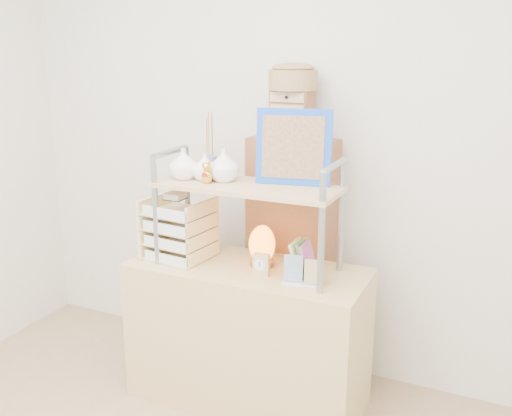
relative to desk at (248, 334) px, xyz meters
The scene contains 10 objects.
room_shell 1.55m from the desk, 90.00° to the right, with size 3.42×3.41×2.61m.
desk is the anchor object (origin of this frame).
cabinet 0.49m from the desk, 76.13° to the left, with size 0.45×0.24×1.35m, color brown.
hutch 0.82m from the desk, 167.55° to the left, with size 0.90×0.34×0.78m.
letter_tray 0.64m from the desk, behind, with size 0.31×0.30×0.35m.
salt_lamp 0.49m from the desk, 35.43° to the left, with size 0.14×0.13×0.21m.
desk_clock 0.45m from the desk, 34.47° to the right, with size 0.08×0.04×0.11m.
postcard_stand 0.54m from the desk, 16.21° to the right, with size 0.20×0.10×0.13m.
drawer_chest 1.16m from the desk, 75.28° to the left, with size 0.20×0.16×0.25m.
woven_basket 1.33m from the desk, 75.37° to the left, with size 0.25×0.25×0.10m, color olive.
Camera 1 is at (1.16, -1.20, 1.80)m, focal length 40.00 mm.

